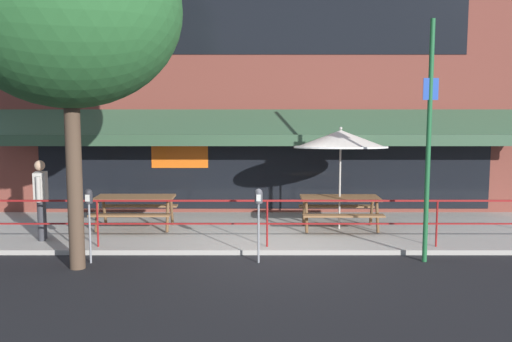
% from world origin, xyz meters
% --- Properties ---
extents(ground_plane, '(120.00, 120.00, 0.00)m').
position_xyz_m(ground_plane, '(0.00, 0.00, 0.00)').
color(ground_plane, black).
extents(patio_deck, '(15.00, 4.00, 0.10)m').
position_xyz_m(patio_deck, '(0.00, 2.00, 0.05)').
color(patio_deck, '#ADA89E').
rests_on(patio_deck, ground).
extents(restaurant_building, '(15.00, 1.60, 7.10)m').
position_xyz_m(restaurant_building, '(-0.00, 4.22, 3.53)').
color(restaurant_building, brown).
rests_on(restaurant_building, ground).
extents(patio_railing, '(13.84, 0.04, 0.97)m').
position_xyz_m(patio_railing, '(0.00, 0.30, 0.80)').
color(patio_railing, maroon).
rests_on(patio_railing, patio_deck).
extents(picnic_table_left, '(1.80, 1.42, 0.76)m').
position_xyz_m(picnic_table_left, '(-3.03, 1.94, 0.71)').
color(picnic_table_left, brown).
rests_on(picnic_table_left, patio_deck).
extents(picnic_table_centre, '(1.80, 1.42, 0.76)m').
position_xyz_m(picnic_table_centre, '(1.71, 1.89, 0.71)').
color(picnic_table_centre, brown).
rests_on(picnic_table_centre, patio_deck).
extents(patio_umbrella_centre, '(2.14, 2.14, 2.38)m').
position_xyz_m(patio_umbrella_centre, '(1.71, 1.96, 2.18)').
color(patio_umbrella_centre, '#B7B2A8').
rests_on(patio_umbrella_centre, patio_deck).
extents(pedestrian_walking, '(0.31, 0.61, 1.71)m').
position_xyz_m(pedestrian_walking, '(-4.81, 0.90, 1.06)').
color(pedestrian_walking, '#333338').
rests_on(pedestrian_walking, patio_deck).
extents(parking_meter_near, '(0.15, 0.16, 1.42)m').
position_xyz_m(parking_meter_near, '(-3.36, -0.55, 1.15)').
color(parking_meter_near, gray).
rests_on(parking_meter_near, ground).
extents(parking_meter_far, '(0.15, 0.16, 1.42)m').
position_xyz_m(parking_meter_far, '(-0.18, -0.53, 1.15)').
color(parking_meter_far, gray).
rests_on(parking_meter_far, ground).
extents(street_sign_pole, '(0.28, 0.09, 4.54)m').
position_xyz_m(street_sign_pole, '(3.00, -0.45, 2.33)').
color(street_sign_pole, '#1E6033').
rests_on(street_sign_pole, ground).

